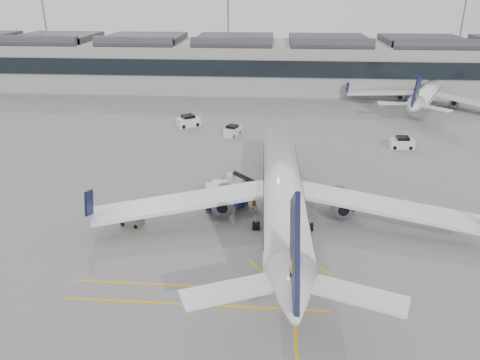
# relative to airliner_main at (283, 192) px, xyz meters

# --- Properties ---
(ground) EXTENTS (220.00, 220.00, 0.00)m
(ground) POSITION_rel_airliner_main_xyz_m (-9.10, -2.55, -3.47)
(ground) COLOR gray
(ground) RESTS_ON ground
(terminal) EXTENTS (200.00, 20.45, 12.40)m
(terminal) POSITION_rel_airliner_main_xyz_m (-9.10, 69.38, 2.67)
(terminal) COLOR #9E9E99
(terminal) RESTS_ON ground
(light_masts) EXTENTS (113.00, 0.60, 25.45)m
(light_masts) POSITION_rel_airliner_main_xyz_m (-10.77, 83.45, 11.02)
(light_masts) COLOR slate
(light_masts) RESTS_ON ground
(apron_markings) EXTENTS (0.25, 60.00, 0.01)m
(apron_markings) POSITION_rel_airliner_main_xyz_m (0.90, 7.45, -3.46)
(apron_markings) COLOR gold
(apron_markings) RESTS_ON ground
(airliner_main) EXTENTS (40.63, 44.42, 11.80)m
(airliner_main) POSITION_rel_airliner_main_xyz_m (0.00, 0.00, 0.00)
(airliner_main) COLOR white
(airliner_main) RESTS_ON ground
(airliner_far) EXTENTS (30.64, 33.80, 9.71)m
(airliner_far) POSITION_rel_airliner_main_xyz_m (30.66, 53.79, -0.62)
(airliner_far) COLOR white
(airliner_far) RESTS_ON ground
(belt_loader) EXTENTS (4.24, 1.88, 1.69)m
(belt_loader) POSITION_rel_airliner_main_xyz_m (-5.72, 9.73, -2.98)
(belt_loader) COLOR beige
(belt_loader) RESTS_ON ground
(baggage_cart_a) EXTENTS (1.75, 1.51, 1.66)m
(baggage_cart_a) POSITION_rel_airliner_main_xyz_m (-8.02, 2.06, -2.58)
(baggage_cart_a) COLOR gray
(baggage_cart_a) RESTS_ON ground
(baggage_cart_b) EXTENTS (2.01, 1.85, 1.72)m
(baggage_cart_b) POSITION_rel_airliner_main_xyz_m (-4.81, 3.16, -2.55)
(baggage_cart_b) COLOR gray
(baggage_cart_b) RESTS_ON ground
(baggage_cart_c) EXTENTS (2.27, 2.05, 2.00)m
(baggage_cart_c) POSITION_rel_airliner_main_xyz_m (-7.59, 5.62, -2.40)
(baggage_cart_c) COLOR gray
(baggage_cart_c) RESTS_ON ground
(baggage_cart_d) EXTENTS (2.18, 1.91, 2.03)m
(baggage_cart_d) POSITION_rel_airliner_main_xyz_m (-8.15, 4.68, -2.38)
(baggage_cart_d) COLOR gray
(baggage_cart_d) RESTS_ON ground
(ramp_agent_a) EXTENTS (0.63, 0.73, 1.70)m
(ramp_agent_a) POSITION_rel_airliner_main_xyz_m (-5.69, 4.00, -2.62)
(ramp_agent_a) COLOR #F3560C
(ramp_agent_a) RESTS_ON ground
(ramp_agent_b) EXTENTS (1.08, 0.99, 1.79)m
(ramp_agent_b) POSITION_rel_airliner_main_xyz_m (-3.29, 2.81, -2.57)
(ramp_agent_b) COLOR orange
(ramp_agent_b) RESTS_ON ground
(pushback_tug) EXTENTS (2.52, 1.90, 1.25)m
(pushback_tug) POSITION_rel_airliner_main_xyz_m (-16.11, -2.10, -2.91)
(pushback_tug) COLOR #5A5A4C
(pushback_tug) RESTS_ON ground
(safety_cone_nose) EXTENTS (0.35, 0.35, 0.49)m
(safety_cone_nose) POSITION_rel_airliner_main_xyz_m (-1.25, 19.86, -3.22)
(safety_cone_nose) COLOR #F24C0A
(safety_cone_nose) RESTS_ON ground
(safety_cone_engine) EXTENTS (0.41, 0.41, 0.57)m
(safety_cone_engine) POSITION_rel_airliner_main_xyz_m (2.14, 5.75, -3.18)
(safety_cone_engine) COLOR #F24C0A
(safety_cone_engine) RESTS_ON ground
(service_van_left) EXTENTS (4.58, 4.06, 2.13)m
(service_van_left) POSITION_rel_airliner_main_xyz_m (-16.72, 35.41, -2.52)
(service_van_left) COLOR silver
(service_van_left) RESTS_ON ground
(service_van_mid) EXTENTS (2.92, 3.93, 1.81)m
(service_van_mid) POSITION_rel_airliner_main_xyz_m (-8.25, 30.54, -2.66)
(service_van_mid) COLOR silver
(service_van_mid) RESTS_ON ground
(service_van_right) EXTENTS (3.67, 1.87, 1.88)m
(service_van_right) POSITION_rel_airliner_main_xyz_m (19.01, 26.02, -2.63)
(service_van_right) COLOR silver
(service_van_right) RESTS_ON ground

